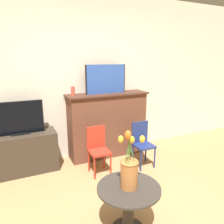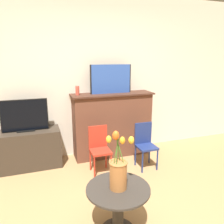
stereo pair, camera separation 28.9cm
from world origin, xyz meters
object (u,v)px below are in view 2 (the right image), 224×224
tv_monitor (25,116)px  vase_tulips (118,171)px  chair_red (99,147)px  chair_blue (145,142)px  painting (111,79)px

tv_monitor → vase_tulips: (0.86, -1.69, -0.16)m
chair_red → chair_blue: same height
chair_red → vase_tulips: size_ratio=1.21×
painting → chair_red: size_ratio=1.00×
chair_blue → vase_tulips: size_ratio=1.21×
tv_monitor → chair_red: 1.20m
painting → tv_monitor: (-1.37, -0.04, -0.50)m
chair_blue → vase_tulips: bearing=-127.5°
painting → tv_monitor: size_ratio=1.04×
painting → vase_tulips: size_ratio=1.21×
chair_red → vase_tulips: 1.24m
vase_tulips → chair_blue: bearing=52.5°
painting → chair_blue: size_ratio=1.00×
chair_red → vase_tulips: (-0.15, -1.20, 0.27)m
painting → vase_tulips: 1.92m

